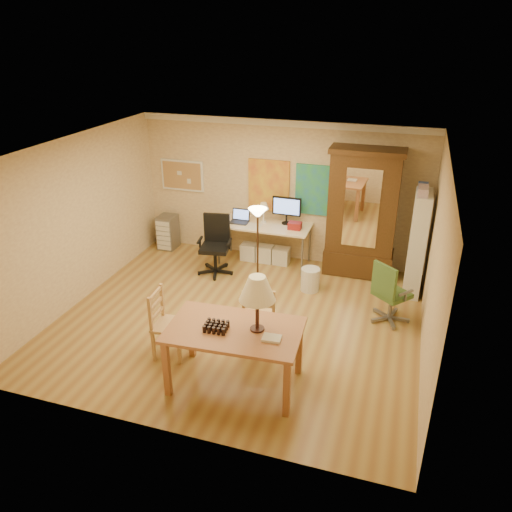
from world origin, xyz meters
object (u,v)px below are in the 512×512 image
(dining_table, at_px, (243,318))
(office_chair_green, at_px, (389,306))
(office_chair_black, at_px, (216,258))
(computer_desk, at_px, (267,239))
(armoire, at_px, (362,221))
(bookshelf, at_px, (417,244))

(dining_table, relative_size, office_chair_green, 1.68)
(office_chair_black, bearing_deg, computer_desk, 42.76)
(armoire, relative_size, bookshelf, 1.31)
(armoire, height_order, bookshelf, armoire)
(armoire, xyz_separation_m, bookshelf, (0.98, -0.44, -0.13))
(office_chair_black, xyz_separation_m, armoire, (2.53, 0.79, 0.73))
(armoire, bearing_deg, bookshelf, -24.06)
(bookshelf, bearing_deg, armoire, 155.94)
(dining_table, bearing_deg, office_chair_green, 51.72)
(office_chair_black, relative_size, armoire, 0.47)
(dining_table, height_order, armoire, armoire)
(computer_desk, height_order, office_chair_green, computer_desk)
(dining_table, bearing_deg, bookshelf, 58.52)
(armoire, bearing_deg, computer_desk, -177.43)
(office_chair_green, relative_size, armoire, 0.43)
(computer_desk, xyz_separation_m, office_chair_black, (-0.77, -0.72, -0.19))
(bookshelf, bearing_deg, computer_desk, 172.50)
(office_chair_black, xyz_separation_m, bookshelf, (3.51, 0.36, 0.60))
(office_chair_black, relative_size, bookshelf, 0.62)
(dining_table, xyz_separation_m, computer_desk, (-0.76, 3.59, -0.50))
(computer_desk, distance_m, armoire, 1.84)
(computer_desk, xyz_separation_m, office_chair_green, (2.43, -1.48, -0.21))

